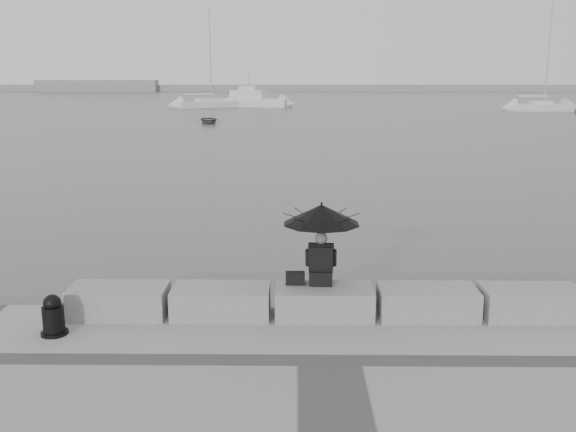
{
  "coord_description": "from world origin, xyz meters",
  "views": [
    {
      "loc": [
        -0.48,
        -10.46,
        4.43
      ],
      "look_at": [
        -0.63,
        3.0,
        1.43
      ],
      "focal_mm": 40.0,
      "sensor_mm": 36.0,
      "label": 1
    }
  ],
  "objects_px": {
    "mooring_bollard": "(53,318)",
    "motor_cruiser": "(255,100)",
    "sailboat_right": "(540,107)",
    "dinghy": "(209,120)",
    "seated_person": "(321,224)",
    "sailboat_left": "(208,104)"
  },
  "relations": [
    {
      "from": "seated_person",
      "to": "dinghy",
      "type": "relative_size",
      "value": 0.41
    },
    {
      "from": "sailboat_right",
      "to": "motor_cruiser",
      "type": "bearing_deg",
      "value": 161.26
    },
    {
      "from": "mooring_bollard",
      "to": "sailboat_left",
      "type": "bearing_deg",
      "value": 95.9
    },
    {
      "from": "dinghy",
      "to": "motor_cruiser",
      "type": "bearing_deg",
      "value": 71.6
    },
    {
      "from": "mooring_bollard",
      "to": "motor_cruiser",
      "type": "height_order",
      "value": "motor_cruiser"
    },
    {
      "from": "sailboat_right",
      "to": "dinghy",
      "type": "height_order",
      "value": "sailboat_right"
    },
    {
      "from": "seated_person",
      "to": "sailboat_right",
      "type": "distance_m",
      "value": 74.2
    },
    {
      "from": "motor_cruiser",
      "to": "dinghy",
      "type": "distance_m",
      "value": 29.45
    },
    {
      "from": "seated_person",
      "to": "motor_cruiser",
      "type": "distance_m",
      "value": 78.12
    },
    {
      "from": "mooring_bollard",
      "to": "dinghy",
      "type": "height_order",
      "value": "mooring_bollard"
    },
    {
      "from": "sailboat_left",
      "to": "motor_cruiser",
      "type": "distance_m",
      "value": 6.51
    },
    {
      "from": "mooring_bollard",
      "to": "sailboat_right",
      "type": "distance_m",
      "value": 76.81
    },
    {
      "from": "sailboat_right",
      "to": "motor_cruiser",
      "type": "relative_size",
      "value": 1.31
    },
    {
      "from": "motor_cruiser",
      "to": "dinghy",
      "type": "relative_size",
      "value": 2.94
    },
    {
      "from": "sailboat_left",
      "to": "motor_cruiser",
      "type": "xyz_separation_m",
      "value": [
        6.22,
        1.89,
        0.38
      ]
    },
    {
      "from": "motor_cruiser",
      "to": "dinghy",
      "type": "xyz_separation_m",
      "value": [
        -2.46,
        -29.34,
        -0.61
      ]
    },
    {
      "from": "seated_person",
      "to": "mooring_bollard",
      "type": "xyz_separation_m",
      "value": [
        -4.13,
        -1.01,
        -1.26
      ]
    },
    {
      "from": "seated_person",
      "to": "sailboat_left",
      "type": "height_order",
      "value": "sailboat_left"
    },
    {
      "from": "mooring_bollard",
      "to": "sailboat_right",
      "type": "xyz_separation_m",
      "value": [
        33.21,
        69.26,
        -0.24
      ]
    },
    {
      "from": "seated_person",
      "to": "mooring_bollard",
      "type": "bearing_deg",
      "value": -161.81
    },
    {
      "from": "dinghy",
      "to": "mooring_bollard",
      "type": "bearing_deg",
      "value": -98.76
    },
    {
      "from": "mooring_bollard",
      "to": "motor_cruiser",
      "type": "relative_size",
      "value": 0.07
    }
  ]
}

